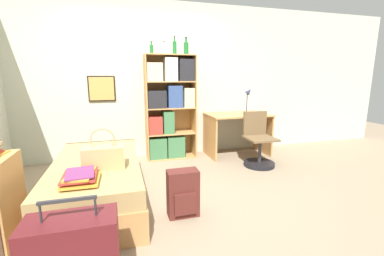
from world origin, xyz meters
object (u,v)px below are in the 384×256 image
(bottle_green, at_px, (151,49))
(bottle_blue, at_px, (186,48))
(bed, at_px, (98,181))
(backpack, at_px, (183,194))
(handbag, at_px, (104,157))
(bottle_clear, at_px, (175,47))
(desk_lamp, at_px, (248,96))
(desk, at_px, (237,127))
(bookcase, at_px, (169,107))
(book_stack_on_bed, at_px, (81,177))
(desk_chair, at_px, (258,149))
(bottle_brown, at_px, (164,49))

(bottle_green, distance_m, bottle_blue, 0.59)
(bed, distance_m, backpack, 1.00)
(handbag, height_order, backpack, handbag)
(bottle_green, bearing_deg, backpack, -89.09)
(bottle_green, bearing_deg, bottle_clear, 5.74)
(handbag, xyz_separation_m, bottle_blue, (1.29, 1.70, 1.23))
(bed, distance_m, desk_lamp, 2.87)
(desk, bearing_deg, backpack, -129.28)
(bottle_clear, xyz_separation_m, desk_lamp, (1.28, -0.16, -0.79))
(backpack, bearing_deg, desk, 50.72)
(bookcase, relative_size, bottle_blue, 6.01)
(book_stack_on_bed, bearing_deg, bottle_blue, 53.92)
(desk, height_order, desk_lamp, desk_lamp)
(bed, height_order, handbag, handbag)
(bottle_green, xyz_separation_m, desk_chair, (1.53, -0.74, -1.54))
(bottle_green, height_order, bottle_clear, bottle_clear)
(bottle_green, relative_size, desk_chair, 0.23)
(bottle_clear, bearing_deg, desk_chair, -34.08)
(book_stack_on_bed, bearing_deg, bottle_green, 65.38)
(bookcase, height_order, backpack, bookcase)
(bottle_brown, bearing_deg, book_stack_on_bed, -119.39)
(handbag, relative_size, bookcase, 0.24)
(bottle_brown, distance_m, desk_chair, 2.17)
(bottle_brown, bearing_deg, bottle_clear, 15.69)
(bookcase, bearing_deg, book_stack_on_bed, -120.34)
(book_stack_on_bed, bearing_deg, bottle_clear, 57.36)
(handbag, height_order, bottle_blue, bottle_blue)
(bottle_green, relative_size, desk_lamp, 0.42)
(book_stack_on_bed, relative_size, desk_chair, 0.44)
(bed, bearing_deg, bottle_blue, 45.50)
(bottle_brown, bearing_deg, desk_lamp, -4.16)
(bed, height_order, bottle_blue, bottle_blue)
(book_stack_on_bed, xyz_separation_m, desk_lamp, (2.55, 1.82, 0.51))
(bookcase, bearing_deg, backpack, -96.90)
(bottle_green, height_order, bottle_blue, bottle_blue)
(bottle_brown, distance_m, bottle_clear, 0.19)
(bottle_clear, bearing_deg, bottle_green, -174.26)
(desk_lamp, height_order, desk_chair, desk_lamp)
(desk_lamp, relative_size, desk_chair, 0.55)
(desk_lamp, bearing_deg, bed, -153.73)
(bookcase, relative_size, desk_lamp, 3.77)
(bottle_green, xyz_separation_m, desk_lamp, (1.66, -0.12, -0.76))
(handbag, xyz_separation_m, bottle_clear, (1.09, 1.66, 1.23))
(bookcase, distance_m, backpack, 2.02)
(bookcase, bearing_deg, desk_lamp, -5.82)
(bed, height_order, desk_lamp, desk_lamp)
(handbag, distance_m, book_stack_on_bed, 0.37)
(desk, relative_size, backpack, 2.25)
(bottle_brown, xyz_separation_m, backpack, (-0.17, -1.87, -1.57))
(bottle_blue, height_order, desk, bottle_blue)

